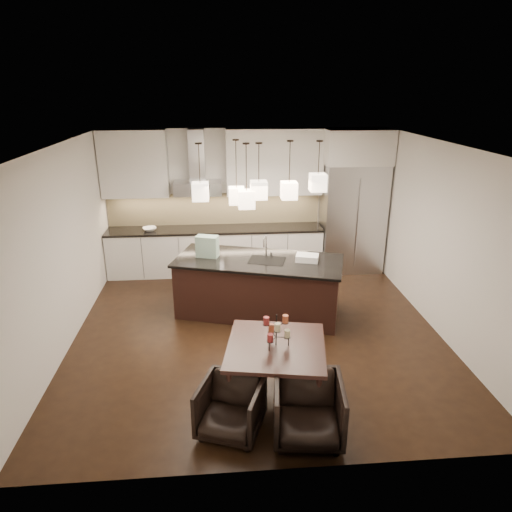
{
  "coord_description": "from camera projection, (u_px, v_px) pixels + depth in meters",
  "views": [
    {
      "loc": [
        -0.53,
        -6.19,
        3.56
      ],
      "look_at": [
        0.0,
        0.2,
        1.15
      ],
      "focal_mm": 32.0,
      "sensor_mm": 36.0,
      "label": 1
    }
  ],
  "objects": [
    {
      "name": "floor",
      "position": [
        257.0,
        330.0,
        7.07
      ],
      "size": [
        5.5,
        5.5,
        0.02
      ],
      "primitive_type": "cube",
      "color": "black",
      "rests_on": "ground"
    },
    {
      "name": "ceiling",
      "position": [
        257.0,
        145.0,
        6.08
      ],
      "size": [
        5.5,
        5.5,
        0.02
      ],
      "primitive_type": "cube",
      "color": "white",
      "rests_on": "wall_back"
    },
    {
      "name": "wall_back",
      "position": [
        245.0,
        200.0,
        9.15
      ],
      "size": [
        5.5,
        0.02,
        2.8
      ],
      "primitive_type": "cube",
      "color": "silver",
      "rests_on": "ground"
    },
    {
      "name": "wall_front",
      "position": [
        284.0,
        347.0,
        4.0
      ],
      "size": [
        5.5,
        0.02,
        2.8
      ],
      "primitive_type": "cube",
      "color": "silver",
      "rests_on": "ground"
    },
    {
      "name": "wall_left",
      "position": [
        60.0,
        250.0,
        6.36
      ],
      "size": [
        0.02,
        5.5,
        2.8
      ],
      "primitive_type": "cube",
      "color": "silver",
      "rests_on": "ground"
    },
    {
      "name": "wall_right",
      "position": [
        441.0,
        240.0,
        6.79
      ],
      "size": [
        0.02,
        5.5,
        2.8
      ],
      "primitive_type": "cube",
      "color": "silver",
      "rests_on": "ground"
    },
    {
      "name": "refrigerator",
      "position": [
        352.0,
        218.0,
        9.07
      ],
      "size": [
        1.2,
        0.72,
        2.15
      ],
      "primitive_type": "cube",
      "color": "#B7B7BA",
      "rests_on": "floor"
    },
    {
      "name": "fridge_panel",
      "position": [
        357.0,
        147.0,
        8.58
      ],
      "size": [
        1.26,
        0.72,
        0.65
      ],
      "primitive_type": "cube",
      "color": "silver",
      "rests_on": "refrigerator"
    },
    {
      "name": "lower_cabinets",
      "position": [
        216.0,
        251.0,
        9.13
      ],
      "size": [
        4.21,
        0.62,
        0.88
      ],
      "primitive_type": "cube",
      "color": "silver",
      "rests_on": "floor"
    },
    {
      "name": "countertop",
      "position": [
        215.0,
        229.0,
        8.97
      ],
      "size": [
        4.21,
        0.66,
        0.04
      ],
      "primitive_type": "cube",
      "color": "black",
      "rests_on": "lower_cabinets"
    },
    {
      "name": "backsplash",
      "position": [
        215.0,
        209.0,
        9.13
      ],
      "size": [
        4.21,
        0.02,
        0.63
      ],
      "primitive_type": "cube",
      "color": "tan",
      "rests_on": "countertop"
    },
    {
      "name": "upper_cab_left",
      "position": [
        134.0,
        164.0,
        8.54
      ],
      "size": [
        1.25,
        0.35,
        1.25
      ],
      "primitive_type": "cube",
      "color": "silver",
      "rests_on": "wall_back"
    },
    {
      "name": "upper_cab_right",
      "position": [
        274.0,
        162.0,
        8.75
      ],
      "size": [
        1.85,
        0.35,
        1.25
      ],
      "primitive_type": "cube",
      "color": "silver",
      "rests_on": "wall_back"
    },
    {
      "name": "hood_canopy",
      "position": [
        198.0,
        188.0,
        8.71
      ],
      "size": [
        0.9,
        0.52,
        0.24
      ],
      "primitive_type": "cube",
      "color": "#B7B7BA",
      "rests_on": "wall_back"
    },
    {
      "name": "hood_chimney",
      "position": [
        197.0,
        155.0,
        8.6
      ],
      "size": [
        0.3,
        0.28,
        0.96
      ],
      "primitive_type": "cube",
      "color": "#B7B7BA",
      "rests_on": "hood_canopy"
    },
    {
      "name": "fruit_bowl",
      "position": [
        150.0,
        229.0,
        8.81
      ],
      "size": [
        0.32,
        0.32,
        0.06
      ],
      "primitive_type": "imported",
      "rotation": [
        0.0,
        0.0,
        0.28
      ],
      "color": "silver",
      "rests_on": "countertop"
    },
    {
      "name": "island_body",
      "position": [
        259.0,
        288.0,
        7.46
      ],
      "size": [
        2.75,
        1.72,
        0.9
      ],
      "primitive_type": "cube",
      "rotation": [
        0.0,
        0.0,
        -0.29
      ],
      "color": "black",
      "rests_on": "floor"
    },
    {
      "name": "island_top",
      "position": [
        259.0,
        261.0,
        7.29
      ],
      "size": [
        2.86,
        1.82,
        0.04
      ],
      "primitive_type": "cube",
      "rotation": [
        0.0,
        0.0,
        -0.29
      ],
      "color": "black",
      "rests_on": "island_body"
    },
    {
      "name": "faucet",
      "position": [
        266.0,
        246.0,
        7.29
      ],
      "size": [
        0.17,
        0.27,
        0.39
      ],
      "primitive_type": null,
      "rotation": [
        0.0,
        0.0,
        -0.29
      ],
      "color": "silver",
      "rests_on": "island_top"
    },
    {
      "name": "tote_bag",
      "position": [
        207.0,
        246.0,
        7.35
      ],
      "size": [
        0.39,
        0.28,
        0.35
      ],
      "primitive_type": "cube",
      "rotation": [
        0.0,
        0.0,
        -0.29
      ],
      "color": "#24643F",
      "rests_on": "island_top"
    },
    {
      "name": "food_container",
      "position": [
        307.0,
        258.0,
        7.21
      ],
      "size": [
        0.41,
        0.34,
        0.1
      ],
      "primitive_type": "cube",
      "rotation": [
        0.0,
        0.0,
        -0.29
      ],
      "color": "silver",
      "rests_on": "island_top"
    },
    {
      "name": "dining_table",
      "position": [
        276.0,
        370.0,
        5.49
      ],
      "size": [
        1.32,
        1.32,
        0.69
      ],
      "primitive_type": null,
      "rotation": [
        0.0,
        0.0,
        -0.17
      ],
      "color": "black",
      "rests_on": "floor"
    },
    {
      "name": "candelabra",
      "position": [
        276.0,
        330.0,
        5.3
      ],
      "size": [
        0.38,
        0.38,
        0.4
      ],
      "primitive_type": null,
      "rotation": [
        0.0,
        0.0,
        -0.17
      ],
      "color": "black",
      "rests_on": "dining_table"
    },
    {
      "name": "candle_a",
      "position": [
        287.0,
        333.0,
        5.3
      ],
      "size": [
        0.08,
        0.08,
        0.09
      ],
      "primitive_type": "cylinder",
      "rotation": [
        0.0,
        0.0,
        -0.17
      ],
      "color": "beige",
      "rests_on": "candelabra"
    },
    {
      "name": "candle_b",
      "position": [
        271.0,
        328.0,
        5.42
      ],
      "size": [
        0.08,
        0.08,
        0.09
      ],
      "primitive_type": "cylinder",
      "rotation": [
        0.0,
        0.0,
        -0.17
      ],
      "color": "#C55D38",
      "rests_on": "candelabra"
    },
    {
      "name": "candle_c",
      "position": [
        270.0,
        338.0,
        5.22
      ],
      "size": [
        0.08,
        0.08,
        0.09
      ],
      "primitive_type": "cylinder",
      "rotation": [
        0.0,
        0.0,
        -0.17
      ],
      "color": "maroon",
      "rests_on": "candelabra"
    },
    {
      "name": "candle_d",
      "position": [
        285.0,
        319.0,
        5.33
      ],
      "size": [
        0.08,
        0.08,
        0.09
      ],
      "primitive_type": "cylinder",
      "rotation": [
        0.0,
        0.0,
        -0.17
      ],
      "color": "#C55D38",
      "rests_on": "candelabra"
    },
    {
      "name": "candle_e",
      "position": [
        266.0,
        321.0,
        5.29
      ],
      "size": [
        0.08,
        0.08,
        0.09
      ],
      "primitive_type": "cylinder",
      "rotation": [
        0.0,
        0.0,
        -0.17
      ],
      "color": "maroon",
      "rests_on": "candelabra"
    },
    {
      "name": "candle_f",
      "position": [
        278.0,
        327.0,
        5.15
      ],
      "size": [
        0.08,
        0.08,
        0.09
      ],
      "primitive_type": "cylinder",
      "rotation": [
        0.0,
        0.0,
        -0.17
      ],
      "color": "beige",
      "rests_on": "candelabra"
    },
    {
      "name": "armchair_left",
      "position": [
        231.0,
        408.0,
        4.9
      ],
      "size": [
        0.84,
        0.85,
        0.61
      ],
      "primitive_type": "imported",
      "rotation": [
        0.0,
        0.0,
        -0.35
      ],
      "color": "black",
      "rests_on": "floor"
    },
    {
      "name": "armchair_right",
      "position": [
        308.0,
        410.0,
        4.82
      ],
      "size": [
        0.81,
        0.83,
        0.68
      ],
      "primitive_type": "imported",
      "rotation": [
        0.0,
        0.0,
        -0.12
      ],
      "color": "black",
      "rests_on": "floor"
    },
    {
      "name": "pendant_a",
      "position": [
        200.0,
        192.0,
        6.65
      ],
      "size": [
        0.24,
        0.24,
        0.26
      ],
      "primitive_type": "cube",
      "color": "beige",
      "rests_on": "ceiling"
    },
    {
      "name": "pendant_b",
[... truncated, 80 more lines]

